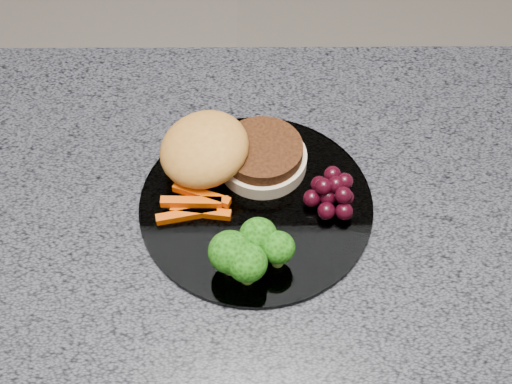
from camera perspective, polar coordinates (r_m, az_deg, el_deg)
countertop at (r=0.79m, az=-3.98°, el=-4.11°), size 1.20×0.60×0.04m
plate at (r=0.79m, az=0.00°, el=-1.00°), size 0.26×0.26×0.01m
burger at (r=0.80m, az=-2.48°, el=3.04°), size 0.19×0.13×0.06m
carrot_sticks at (r=0.78m, az=-4.85°, el=-1.05°), size 0.08×0.05×0.02m
broccoli at (r=0.72m, az=-0.57°, el=-4.73°), size 0.09×0.07×0.05m
grape_bunch at (r=0.78m, az=6.17°, el=-0.03°), size 0.06×0.06×0.03m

